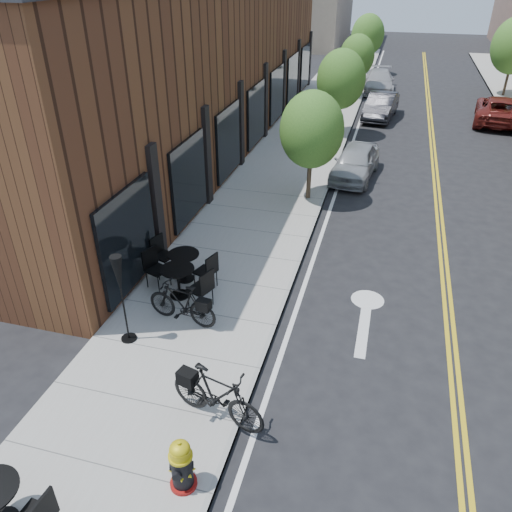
% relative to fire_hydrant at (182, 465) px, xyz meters
% --- Properties ---
extents(ground, '(120.00, 120.00, 0.00)m').
position_rel_fire_hydrant_xyz_m(ground, '(0.53, 2.97, -0.61)').
color(ground, black).
rests_on(ground, ground).
extents(sidewalk_near, '(4.00, 70.00, 0.12)m').
position_rel_fire_hydrant_xyz_m(sidewalk_near, '(-1.47, 12.97, -0.55)').
color(sidewalk_near, '#9E9B93').
rests_on(sidewalk_near, ground).
extents(building_near, '(5.00, 28.00, 7.00)m').
position_rel_fire_hydrant_xyz_m(building_near, '(-5.97, 16.97, 2.89)').
color(building_near, '#4E2A19').
rests_on(building_near, ground).
extents(tree_near_a, '(2.20, 2.20, 3.81)m').
position_rel_fire_hydrant_xyz_m(tree_near_a, '(-0.07, 11.97, 1.99)').
color(tree_near_a, '#382B1E').
rests_on(tree_near_a, sidewalk_near).
extents(tree_near_b, '(2.30, 2.30, 3.98)m').
position_rel_fire_hydrant_xyz_m(tree_near_b, '(-0.07, 19.97, 2.10)').
color(tree_near_b, '#382B1E').
rests_on(tree_near_b, sidewalk_near).
extents(tree_near_c, '(2.10, 2.10, 3.67)m').
position_rel_fire_hydrant_xyz_m(tree_near_c, '(-0.07, 27.97, 1.92)').
color(tree_near_c, '#382B1E').
rests_on(tree_near_c, sidewalk_near).
extents(tree_near_d, '(2.40, 2.40, 4.11)m').
position_rel_fire_hydrant_xyz_m(tree_near_d, '(-0.07, 35.97, 2.18)').
color(tree_near_d, '#382B1E').
rests_on(tree_near_d, sidewalk_near).
extents(fire_hydrant, '(0.58, 0.58, 1.04)m').
position_rel_fire_hydrant_xyz_m(fire_hydrant, '(0.00, 0.00, 0.00)').
color(fire_hydrant, maroon).
rests_on(fire_hydrant, sidewalk_near).
extents(bicycle_left, '(1.85, 0.77, 1.08)m').
position_rel_fire_hydrant_xyz_m(bicycle_left, '(-1.67, 4.02, 0.05)').
color(bicycle_left, black).
rests_on(bicycle_left, sidewalk_near).
extents(bicycle_right, '(2.06, 1.03, 1.19)m').
position_rel_fire_hydrant_xyz_m(bicycle_right, '(0.10, 1.45, 0.11)').
color(bicycle_right, black).
rests_on(bicycle_right, sidewalk_near).
extents(bistro_set_b, '(1.97, 1.06, 1.04)m').
position_rel_fire_hydrant_xyz_m(bistro_set_b, '(-2.32, 5.76, 0.03)').
color(bistro_set_b, black).
rests_on(bistro_set_b, sidewalk_near).
extents(bistro_set_c, '(2.03, 1.17, 1.07)m').
position_rel_fire_hydrant_xyz_m(bistro_set_c, '(-2.17, 4.99, 0.05)').
color(bistro_set_c, black).
rests_on(bistro_set_c, sidewalk_near).
extents(patio_umbrella, '(0.36, 0.36, 2.20)m').
position_rel_fire_hydrant_xyz_m(patio_umbrella, '(-2.62, 3.10, 1.09)').
color(patio_umbrella, black).
rests_on(patio_umbrella, sidewalk_near).
extents(parked_car_a, '(1.92, 3.93, 1.29)m').
position_rel_fire_hydrant_xyz_m(parked_car_a, '(1.33, 14.68, 0.03)').
color(parked_car_a, '#95999D').
rests_on(parked_car_a, ground).
extents(parked_car_b, '(1.87, 4.18, 1.33)m').
position_rel_fire_hydrant_xyz_m(parked_car_b, '(1.82, 23.81, 0.05)').
color(parked_car_b, black).
rests_on(parked_car_b, ground).
extents(parked_car_c, '(2.15, 4.71, 1.34)m').
position_rel_fire_hydrant_xyz_m(parked_car_c, '(1.33, 30.31, 0.06)').
color(parked_car_c, '#ACACB1').
rests_on(parked_car_c, ground).
extents(parked_car_far, '(2.93, 5.25, 1.39)m').
position_rel_fire_hydrant_xyz_m(parked_car_far, '(7.93, 24.56, 0.08)').
color(parked_car_far, maroon).
rests_on(parked_car_far, ground).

